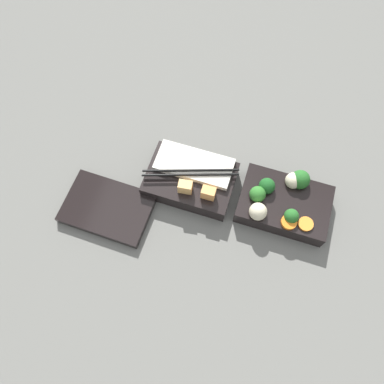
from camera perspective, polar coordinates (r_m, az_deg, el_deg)
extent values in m
plane|color=slate|center=(0.83, 6.92, -0.43)|extent=(3.00, 3.00, 0.00)
cube|color=black|center=(0.82, 13.58, -1.56)|extent=(0.19, 0.13, 0.04)
sphere|color=#236023|center=(0.81, 15.88, 1.91)|extent=(0.04, 0.04, 0.04)
sphere|color=#236023|center=(0.78, 14.62, -3.49)|extent=(0.03, 0.03, 0.03)
sphere|color=#2D7028|center=(0.78, 9.68, -0.25)|extent=(0.03, 0.03, 0.03)
sphere|color=#19511E|center=(0.79, 11.05, 0.98)|extent=(0.03, 0.03, 0.03)
cylinder|color=orange|center=(0.79, 16.65, -4.60)|extent=(0.04, 0.04, 0.01)
cylinder|color=orange|center=(0.78, 14.26, -4.37)|extent=(0.04, 0.04, 0.01)
sphere|color=beige|center=(0.81, 14.92, 1.77)|extent=(0.03, 0.03, 0.03)
sphere|color=beige|center=(0.77, 9.73, -2.87)|extent=(0.04, 0.04, 0.04)
cube|color=black|center=(0.82, -0.51, 1.87)|extent=(0.19, 0.13, 0.04)
cube|color=silver|center=(0.81, 0.06, 4.30)|extent=(0.17, 0.07, 0.01)
cube|color=#F4A356|center=(0.77, 2.22, -0.06)|extent=(0.03, 0.02, 0.03)
cube|color=#EAB266|center=(0.77, -1.32, 0.86)|extent=(0.03, 0.02, 0.03)
cylinder|color=black|center=(0.79, -0.54, 3.18)|extent=(0.20, 0.07, 0.01)
cylinder|color=black|center=(0.79, -0.53, 2.73)|extent=(0.20, 0.07, 0.01)
cube|color=black|center=(0.82, -12.97, -2.30)|extent=(0.19, 0.13, 0.02)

